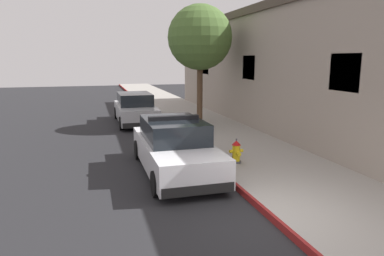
% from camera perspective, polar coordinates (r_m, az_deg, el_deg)
% --- Properties ---
extents(ground_plane, '(31.80, 60.00, 0.20)m').
position_cam_1_polar(ground_plane, '(16.49, -18.07, -1.33)').
color(ground_plane, '#232326').
extents(sidewalk_pavement, '(3.62, 60.00, 0.16)m').
position_cam_1_polar(sidewalk_pavement, '(17.27, 2.17, 0.38)').
color(sidewalk_pavement, '#9E9991').
rests_on(sidewalk_pavement, ground).
extents(curb_painted_edge, '(0.08, 60.00, 0.16)m').
position_cam_1_polar(curb_painted_edge, '(16.80, -3.84, 0.05)').
color(curb_painted_edge, maroon).
rests_on(curb_painted_edge, ground).
extents(storefront_building, '(6.52, 23.53, 5.67)m').
position_cam_1_polar(storefront_building, '(18.35, 18.20, 9.15)').
color(storefront_building, gray).
rests_on(storefront_building, ground).
extents(police_cruiser, '(1.94, 4.84, 1.68)m').
position_cam_1_polar(police_cruiser, '(10.35, -2.87, -3.17)').
color(police_cruiser, white).
rests_on(police_cruiser, ground).
extents(parked_car_silver_ahead, '(1.94, 4.84, 1.56)m').
position_cam_1_polar(parked_car_silver_ahead, '(18.60, -9.22, 3.07)').
color(parked_car_silver_ahead, '#B2B5BA').
rests_on(parked_car_silver_ahead, ground).
extents(fire_hydrant, '(0.44, 0.40, 0.76)m').
position_cam_1_polar(fire_hydrant, '(10.86, 7.21, -3.84)').
color(fire_hydrant, '#4C4C51').
rests_on(fire_hydrant, sidewalk_pavement).
extents(street_tree, '(3.08, 3.08, 5.70)m').
position_cam_1_polar(street_tree, '(17.17, 1.30, 14.45)').
color(street_tree, brown).
rests_on(street_tree, sidewalk_pavement).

